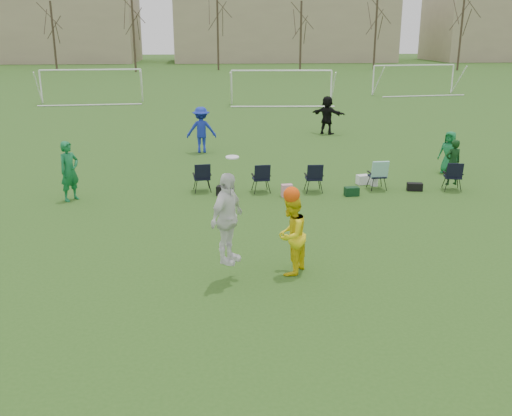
{
  "coord_description": "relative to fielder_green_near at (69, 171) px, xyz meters",
  "views": [
    {
      "loc": [
        -1.18,
        -10.11,
        5.08
      ],
      "look_at": [
        -0.21,
        2.23,
        1.25
      ],
      "focal_mm": 40.0,
      "sensor_mm": 36.0,
      "label": 1
    }
  ],
  "objects": [
    {
      "name": "ground",
      "position": [
        5.62,
        -7.57,
        -0.94
      ],
      "size": [
        260.0,
        260.0,
        0.0
      ],
      "primitive_type": "plane",
      "color": "#2D551A",
      "rests_on": "ground"
    },
    {
      "name": "fielder_green_far",
      "position": [
        13.26,
        2.58,
        -0.15
      ],
      "size": [
        0.9,
        0.91,
        1.58
      ],
      "primitive_type": "imported",
      "rotation": [
        0.0,
        0.0,
        -0.81
      ],
      "color": "#136F38",
      "rests_on": "ground"
    },
    {
      "name": "goal_right",
      "position": [
        21.62,
        30.43,
        0.98
      ],
      "size": [
        7.35,
        1.14,
        2.46
      ],
      "rotation": [
        0.0,
        0.0,
        0.14
      ],
      "color": "white",
      "rests_on": "ground"
    },
    {
      "name": "fielder_green_near",
      "position": [
        0.0,
        0.0,
        0.0
      ],
      "size": [
        0.78,
        0.82,
        1.88
      ],
      "primitive_type": "imported",
      "rotation": [
        0.0,
        0.0,
        0.9
      ],
      "color": "#136C38",
      "rests_on": "ground"
    },
    {
      "name": "goal_left",
      "position": [
        -4.38,
        26.43,
        0.98
      ],
      "size": [
        7.39,
        0.76,
        2.46
      ],
      "rotation": [
        0.0,
        0.0,
        0.09
      ],
      "color": "white",
      "rests_on": "ground"
    },
    {
      "name": "center_contest",
      "position": [
        5.42,
        -6.33,
        0.21
      ],
      "size": [
        2.38,
        1.44,
        2.71
      ],
      "color": "white",
      "rests_on": "ground"
    },
    {
      "name": "sideline_setup",
      "position": [
        8.71,
        0.46,
        -0.43
      ],
      "size": [
        9.05,
        1.77,
        1.69
      ],
      "color": "#0E3312",
      "rests_on": "ground"
    },
    {
      "name": "fielder_blue",
      "position": [
        4.0,
        7.19,
        0.05
      ],
      "size": [
        1.29,
        0.75,
        1.99
      ],
      "primitive_type": "imported",
      "rotation": [
        0.0,
        0.0,
        3.15
      ],
      "color": "#1629A9",
      "rests_on": "ground"
    },
    {
      "name": "goal_mid",
      "position": [
        9.62,
        24.43,
        0.98
      ],
      "size": [
        7.4,
        0.63,
        2.46
      ],
      "rotation": [
        0.0,
        0.0,
        -0.07
      ],
      "color": "white",
      "rests_on": "ground"
    },
    {
      "name": "fielder_black",
      "position": [
        10.42,
        11.43,
        0.04
      ],
      "size": [
        1.81,
        1.55,
        1.96
      ],
      "primitive_type": "imported",
      "rotation": [
        0.0,
        0.0,
        2.5
      ],
      "color": "black",
      "rests_on": "ground"
    },
    {
      "name": "tree_line",
      "position": [
        5.86,
        62.28,
        4.15
      ],
      "size": [
        110.28,
        3.28,
        11.4
      ],
      "color": "#382B21",
      "rests_on": "ground"
    },
    {
      "name": "building_row",
      "position": [
        12.35,
        88.43,
        5.05
      ],
      "size": [
        126.0,
        16.0,
        13.0
      ],
      "color": "tan",
      "rests_on": "ground"
    }
  ]
}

